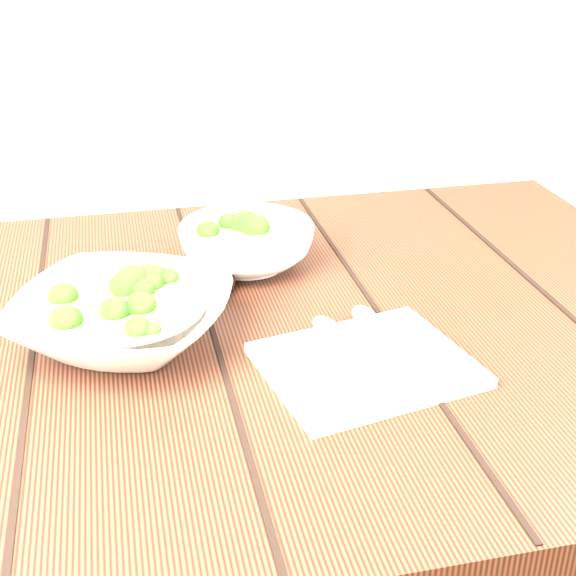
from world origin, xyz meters
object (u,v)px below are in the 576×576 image
(napkin, at_px, (366,365))
(soup_bowl_front, at_px, (123,316))
(table, at_px, (233,412))
(trivet, at_px, (196,280))
(soup_bowl_back, at_px, (247,244))

(napkin, bearing_deg, soup_bowl_front, 143.10)
(table, bearing_deg, soup_bowl_front, -177.05)
(soup_bowl_front, height_order, napkin, soup_bowl_front)
(table, distance_m, soup_bowl_front, 0.19)
(table, distance_m, napkin, 0.22)
(trivet, xyz_separation_m, napkin, (0.15, -0.23, -0.01))
(table, bearing_deg, soup_bowl_back, 72.93)
(table, bearing_deg, trivet, 103.37)
(table, xyz_separation_m, trivet, (-0.03, 0.11, 0.13))
(soup_bowl_back, height_order, trivet, soup_bowl_back)
(soup_bowl_front, xyz_separation_m, napkin, (0.25, -0.12, -0.03))
(table, height_order, trivet, trivet)
(table, height_order, soup_bowl_front, soup_bowl_front)
(table, xyz_separation_m, soup_bowl_front, (-0.12, -0.01, 0.15))
(table, distance_m, trivet, 0.17)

